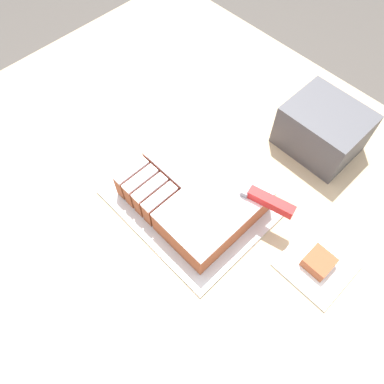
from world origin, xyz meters
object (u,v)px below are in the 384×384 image
object	(u,v)px
knife	(255,195)
storage_box	(323,129)
cake	(194,192)
brownie	(319,262)
cake_board	(192,200)

from	to	relation	value
knife	storage_box	xyz separation A→B (m)	(-0.01, 0.27, -0.03)
cake	storage_box	size ratio (longest dim) A/B	1.53
brownie	storage_box	distance (m)	0.33
cake	knife	distance (m)	0.14
cake	knife	world-z (taller)	knife
cake	knife	bearing A→B (deg)	31.79
cake	storage_box	xyz separation A→B (m)	(0.10, 0.34, 0.02)
brownie	storage_box	xyz separation A→B (m)	(-0.19, 0.26, 0.04)
storage_box	brownie	bearing A→B (deg)	-53.51
knife	storage_box	world-z (taller)	storage_box
cake	brownie	xyz separation A→B (m)	(0.29, 0.08, -0.02)
knife	brownie	distance (m)	0.19
knife	cake_board	bearing A→B (deg)	17.76
cake_board	brownie	bearing A→B (deg)	15.15
knife	brownie	bearing A→B (deg)	168.21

